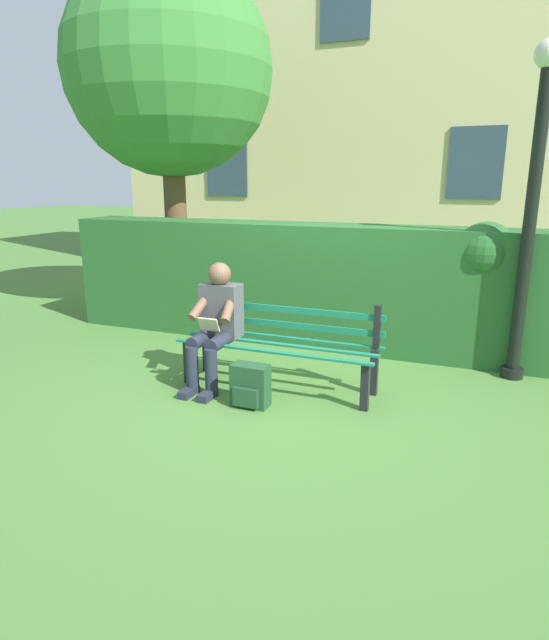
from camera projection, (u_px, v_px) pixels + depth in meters
name	position (u px, v px, depth m)	size (l,w,h in m)	color
ground	(278.00, 388.00, 5.13)	(60.00, 60.00, 0.00)	#477533
park_bench	(281.00, 344.00, 5.08)	(1.91, 0.53, 0.85)	black
person_seated	(216.00, 322.00, 5.09)	(0.44, 0.73, 1.18)	#4C4C51
hedge_backdrop	(314.00, 282.00, 6.41)	(6.35, 0.74, 1.53)	#265B28
tree	(165.00, 77.00, 7.49)	(3.03, 2.89, 4.85)	brown
building_facade	(364.00, 78.00, 10.90)	(9.47, 3.15, 7.92)	beige
backpack	(250.00, 386.00, 4.69)	(0.33, 0.25, 0.38)	#1E4728
lamp_post	(533.00, 197.00, 4.96)	(0.26, 0.26, 3.14)	black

